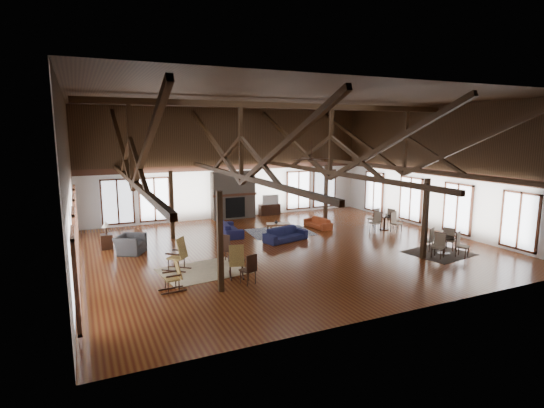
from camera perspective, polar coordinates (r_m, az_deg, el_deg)
name	(u,v)px	position (r m, az deg, el deg)	size (l,w,h in m)	color
floor	(287,248)	(17.68, 2.08, -5.87)	(16.00, 16.00, 0.00)	#5A2E13
ceiling	(288,99)	(17.08, 2.21, 13.91)	(16.00, 14.00, 0.02)	black
wall_back	(231,164)	(23.56, -5.57, 5.41)	(16.00, 0.02, 6.00)	white
wall_front	(411,201)	(11.37, 18.21, 0.38)	(16.00, 0.02, 6.00)	white
wall_left	(68,186)	(15.31, -25.69, 2.19)	(0.02, 14.00, 6.00)	white
wall_right	(436,168)	(21.91, 21.23, 4.48)	(0.02, 14.00, 6.00)	white
roof_truss	(288,150)	(17.05, 2.16, 7.29)	(15.60, 14.07, 3.14)	black
post_grid	(288,211)	(17.34, 2.11, -1.01)	(8.16, 7.16, 3.05)	black
fireplace	(233,195)	(23.44, -5.24, 1.19)	(2.50, 0.69, 2.60)	#726457
ceiling_fan	(311,158)	(16.42, 5.30, 6.13)	(1.60, 1.60, 0.75)	black
sofa_navy_front	(286,234)	(18.67, 1.84, -4.10)	(2.01, 0.78, 0.59)	#15183B
sofa_navy_left	(230,228)	(19.82, -5.71, -3.29)	(0.82, 2.09, 0.61)	#15153B
sofa_orange	(318,223)	(21.37, 6.18, -2.52)	(0.65, 1.65, 0.48)	#9B3E1E
coffee_table	(278,225)	(20.22, 0.86, -2.78)	(1.24, 0.89, 0.43)	brown
vase	(276,222)	(20.14, 0.56, -2.41)	(0.17, 0.17, 0.18)	#B2B2B2
armchair	(130,244)	(17.69, -18.51, -5.16)	(0.97, 1.11, 0.72)	#303033
side_table_lamp	(107,238)	(18.65, -21.36, -4.32)	(0.46, 0.46, 1.17)	black
rocking_chair_a	(179,255)	(15.08, -12.40, -6.69)	(1.00, 0.95, 1.17)	olive
rocking_chair_b	(236,262)	(14.11, -4.80, -7.74)	(0.67, 0.95, 1.11)	olive
rocking_chair_c	(175,276)	(13.28, -12.94, -9.38)	(0.79, 0.46, 0.98)	olive
side_chair_a	(226,246)	(15.53, -6.24, -5.68)	(0.66, 0.66, 1.10)	black
side_chair_b	(250,267)	(13.42, -3.01, -8.44)	(0.53, 0.53, 0.98)	black
cafe_table_near	(444,242)	(17.98, 22.15, -4.78)	(1.81, 1.81, 0.94)	black
cafe_table_far	(385,220)	(21.46, 14.89, -2.10)	(1.87, 1.87, 0.96)	black
cup_near	(443,236)	(17.83, 22.05, -4.05)	(0.12, 0.12, 0.09)	#B2B2B2
cup_far	(386,215)	(21.37, 15.10, -1.44)	(0.12, 0.12, 0.10)	#B2B2B2
tv_console	(270,209)	(24.50, -0.33, -0.74)	(1.22, 0.46, 0.61)	black
television	(270,199)	(24.41, -0.28, 0.61)	(0.97, 0.13, 0.56)	#B2B2B2
rug_tan	(203,271)	(14.99, -9.22, -8.86)	(2.78, 2.18, 0.01)	#CDB58E
rug_navy	(280,232)	(20.31, 1.09, -3.79)	(2.95, 2.21, 0.01)	#1B264D
rug_dark	(439,253)	(18.11, 21.52, -6.16)	(2.23, 2.02, 0.01)	black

